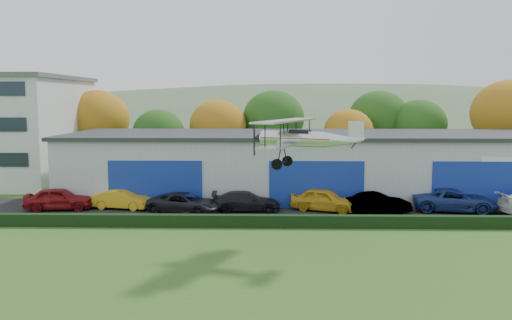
{
  "coord_description": "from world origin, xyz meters",
  "views": [
    {
      "loc": [
        1.41,
        -17.12,
        8.14
      ],
      "look_at": [
        0.73,
        12.74,
        4.72
      ],
      "focal_mm": 37.44,
      "sensor_mm": 36.0,
      "label": 1
    }
  ],
  "objects_px": {
    "car_4": "(324,200)",
    "biplane": "(301,137)",
    "car_1": "(122,199)",
    "car_6": "(455,200)",
    "hangar": "(310,164)",
    "car_3": "(246,201)",
    "car_0": "(59,199)",
    "car_5": "(379,203)",
    "car_2": "(185,203)"
  },
  "relations": [
    {
      "from": "car_4",
      "to": "biplane",
      "type": "bearing_deg",
      "value": -171.94
    },
    {
      "from": "car_1",
      "to": "car_6",
      "type": "height_order",
      "value": "car_6"
    },
    {
      "from": "hangar",
      "to": "car_1",
      "type": "height_order",
      "value": "hangar"
    },
    {
      "from": "car_1",
      "to": "car_3",
      "type": "xyz_separation_m",
      "value": [
        9.22,
        -0.55,
        0.01
      ]
    },
    {
      "from": "hangar",
      "to": "car_0",
      "type": "bearing_deg",
      "value": -159.92
    },
    {
      "from": "car_5",
      "to": "biplane",
      "type": "xyz_separation_m",
      "value": [
        -6.13,
        -9.26,
        5.33
      ]
    },
    {
      "from": "car_5",
      "to": "biplane",
      "type": "bearing_deg",
      "value": 136.67
    },
    {
      "from": "car_2",
      "to": "biplane",
      "type": "height_order",
      "value": "biplane"
    },
    {
      "from": "car_5",
      "to": "biplane",
      "type": "relative_size",
      "value": 0.65
    },
    {
      "from": "car_0",
      "to": "biplane",
      "type": "bearing_deg",
      "value": -127.56
    },
    {
      "from": "hangar",
      "to": "car_6",
      "type": "distance_m",
      "value": 12.18
    },
    {
      "from": "car_0",
      "to": "car_1",
      "type": "bearing_deg",
      "value": -92.38
    },
    {
      "from": "car_2",
      "to": "biplane",
      "type": "bearing_deg",
      "value": -122.97
    },
    {
      "from": "hangar",
      "to": "car_3",
      "type": "relative_size",
      "value": 8.22
    },
    {
      "from": "car_5",
      "to": "car_6",
      "type": "height_order",
      "value": "car_6"
    },
    {
      "from": "biplane",
      "to": "car_0",
      "type": "bearing_deg",
      "value": 172.04
    },
    {
      "from": "hangar",
      "to": "car_1",
      "type": "bearing_deg",
      "value": -155.68
    },
    {
      "from": "car_1",
      "to": "car_2",
      "type": "bearing_deg",
      "value": -95.97
    },
    {
      "from": "car_3",
      "to": "car_0",
      "type": "bearing_deg",
      "value": 86.84
    },
    {
      "from": "car_0",
      "to": "car_5",
      "type": "distance_m",
      "value": 23.25
    },
    {
      "from": "hangar",
      "to": "car_5",
      "type": "bearing_deg",
      "value": -60.18
    },
    {
      "from": "car_1",
      "to": "car_4",
      "type": "bearing_deg",
      "value": -80.26
    },
    {
      "from": "car_4",
      "to": "biplane",
      "type": "xyz_separation_m",
      "value": [
        -2.32,
        -9.92,
        5.24
      ]
    },
    {
      "from": "car_3",
      "to": "car_4",
      "type": "bearing_deg",
      "value": -90.72
    },
    {
      "from": "biplane",
      "to": "car_1",
      "type": "bearing_deg",
      "value": 162.77
    },
    {
      "from": "car_4",
      "to": "biplane",
      "type": "height_order",
      "value": "biplane"
    },
    {
      "from": "car_3",
      "to": "car_6",
      "type": "distance_m",
      "value": 15.12
    },
    {
      "from": "car_0",
      "to": "car_3",
      "type": "bearing_deg",
      "value": -98.14
    },
    {
      "from": "car_3",
      "to": "biplane",
      "type": "relative_size",
      "value": 0.72
    },
    {
      "from": "car_1",
      "to": "car_4",
      "type": "distance_m",
      "value": 14.91
    },
    {
      "from": "car_0",
      "to": "car_5",
      "type": "height_order",
      "value": "car_0"
    },
    {
      "from": "car_0",
      "to": "car_5",
      "type": "xyz_separation_m",
      "value": [
        23.25,
        -0.61,
        -0.09
      ]
    },
    {
      "from": "car_3",
      "to": "hangar",
      "type": "bearing_deg",
      "value": -38.89
    },
    {
      "from": "car_0",
      "to": "car_2",
      "type": "bearing_deg",
      "value": -104.23
    },
    {
      "from": "car_0",
      "to": "car_2",
      "type": "xyz_separation_m",
      "value": [
        9.45,
        -1.1,
        -0.09
      ]
    },
    {
      "from": "hangar",
      "to": "car_4",
      "type": "distance_m",
      "value": 7.11
    },
    {
      "from": "car_4",
      "to": "car_6",
      "type": "xyz_separation_m",
      "value": [
        9.43,
        0.05,
        -0.01
      ]
    },
    {
      "from": "car_3",
      "to": "biplane",
      "type": "xyz_separation_m",
      "value": [
        3.36,
        -9.74,
        5.35
      ]
    },
    {
      "from": "car_1",
      "to": "car_4",
      "type": "height_order",
      "value": "car_4"
    },
    {
      "from": "hangar",
      "to": "car_3",
      "type": "height_order",
      "value": "hangar"
    },
    {
      "from": "car_2",
      "to": "car_0",
      "type": "bearing_deg",
      "value": 99.24
    },
    {
      "from": "car_5",
      "to": "car_1",
      "type": "bearing_deg",
      "value": 77.08
    },
    {
      "from": "hangar",
      "to": "car_2",
      "type": "distance_m",
      "value": 12.56
    },
    {
      "from": "car_3",
      "to": "car_6",
      "type": "xyz_separation_m",
      "value": [
        15.11,
        0.24,
        0.1
      ]
    },
    {
      "from": "car_6",
      "to": "biplane",
      "type": "height_order",
      "value": "biplane"
    },
    {
      "from": "car_2",
      "to": "car_6",
      "type": "distance_m",
      "value": 19.45
    },
    {
      "from": "car_4",
      "to": "car_5",
      "type": "relative_size",
      "value": 1.08
    },
    {
      "from": "car_2",
      "to": "car_6",
      "type": "xyz_separation_m",
      "value": [
        19.41,
        1.2,
        0.08
      ]
    },
    {
      "from": "hangar",
      "to": "car_6",
      "type": "relative_size",
      "value": 6.91
    },
    {
      "from": "car_1",
      "to": "car_5",
      "type": "xyz_separation_m",
      "value": [
        18.72,
        -1.02,
        0.03
      ]
    }
  ]
}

